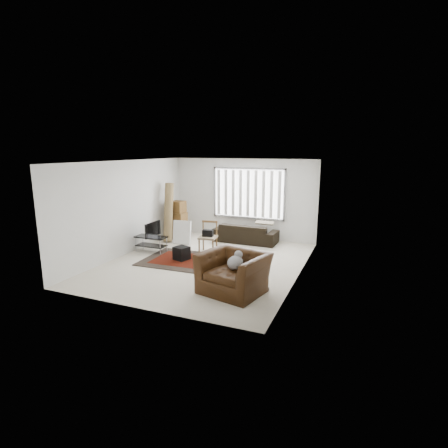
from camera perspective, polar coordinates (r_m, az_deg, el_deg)
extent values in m
plane|color=beige|center=(9.50, -2.99, -6.32)|extent=(6.00, 6.00, 0.00)
cube|color=white|center=(9.02, -3.18, 10.18)|extent=(5.00, 6.00, 0.02)
cube|color=silver|center=(11.91, 3.14, 4.12)|extent=(5.00, 0.02, 2.70)
cube|color=silver|center=(6.65, -14.27, -2.65)|extent=(5.00, 0.02, 2.70)
cube|color=silver|center=(10.47, -15.54, 2.59)|extent=(0.02, 6.00, 2.70)
cube|color=silver|center=(8.41, 12.48, 0.50)|extent=(0.02, 6.00, 2.70)
cube|color=white|center=(11.80, 4.04, 5.02)|extent=(2.40, 0.01, 1.60)
cube|color=gray|center=(11.78, 4.01, 5.00)|extent=(2.52, 0.06, 1.72)
cube|color=white|center=(11.74, 3.95, 4.98)|extent=(2.40, 0.02, 1.55)
cube|color=black|center=(9.64, -5.38, -6.01)|extent=(2.68, 1.84, 0.02)
cube|color=#471106|center=(9.64, -5.38, -5.94)|extent=(2.11, 1.27, 0.00)
cube|color=black|center=(10.59, -11.83, -2.08)|extent=(0.94, 0.42, 0.04)
cube|color=black|center=(10.66, -11.77, -3.45)|extent=(0.90, 0.39, 0.03)
cylinder|color=#B2B2B7|center=(10.75, -14.19, -3.18)|extent=(0.03, 0.03, 0.47)
cylinder|color=#B2B2B7|center=(10.27, -10.38, -3.71)|extent=(0.03, 0.03, 0.47)
cylinder|color=#B2B2B7|center=(11.02, -13.09, -2.74)|extent=(0.03, 0.03, 0.47)
cylinder|color=#B2B2B7|center=(10.57, -9.33, -3.23)|extent=(0.03, 0.03, 0.47)
imported|color=black|center=(10.54, -11.89, -0.82)|extent=(0.10, 0.76, 0.44)
cube|color=black|center=(9.71, -6.94, -4.74)|extent=(0.45, 0.45, 0.36)
cube|color=brown|center=(12.05, -7.38, -1.24)|extent=(0.56, 0.52, 0.48)
cube|color=brown|center=(11.92, -7.43, 0.84)|extent=(0.51, 0.47, 0.43)
cube|color=brown|center=(11.91, -7.53, 2.81)|extent=(0.46, 0.46, 0.38)
cube|color=silver|center=(11.33, -6.87, -1.36)|extent=(0.61, 0.25, 0.76)
cylinder|color=olive|center=(11.66, -9.04, 1.90)|extent=(0.47, 0.77, 1.93)
imported|color=black|center=(11.48, 3.54, -1.01)|extent=(2.10, 0.94, 0.80)
cube|color=#8B795B|center=(10.29, -2.64, -2.19)|extent=(0.56, 0.56, 0.05)
cylinder|color=brown|center=(10.22, -4.08, -3.65)|extent=(0.04, 0.04, 0.46)
cylinder|color=brown|center=(10.11, -1.82, -3.81)|extent=(0.04, 0.04, 0.46)
cylinder|color=brown|center=(10.60, -3.40, -3.06)|extent=(0.04, 0.04, 0.46)
cylinder|color=brown|center=(10.49, -1.22, -3.20)|extent=(0.04, 0.04, 0.46)
cube|color=brown|center=(10.40, -2.33, 0.40)|extent=(0.47, 0.11, 0.06)
cube|color=brown|center=(10.50, -3.42, -0.62)|extent=(0.05, 0.05, 0.46)
cube|color=brown|center=(10.39, -1.22, -0.74)|extent=(0.05, 0.05, 0.46)
cube|color=black|center=(10.26, -2.65, -1.51)|extent=(0.33, 0.22, 0.20)
imported|color=#371D0B|center=(7.48, 1.58, -7.53)|extent=(1.55, 1.42, 0.98)
ellipsoid|color=#59595B|center=(7.43, 1.58, -6.47)|extent=(0.34, 0.40, 0.24)
sphere|color=#59595B|center=(7.53, 2.37, -5.03)|extent=(0.18, 0.18, 0.18)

